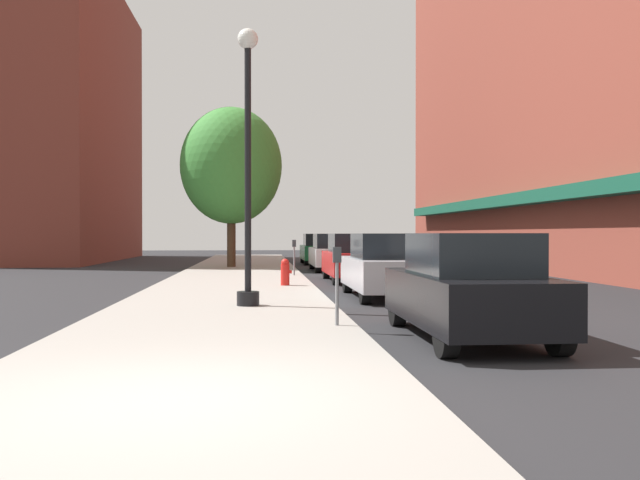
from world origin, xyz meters
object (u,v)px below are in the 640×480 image
object	(u,v)px
lamppost	(248,161)
parking_meter_far	(337,276)
car_red	(353,258)
car_green	(318,249)
fire_hydrant	(285,272)
car_black	(468,288)
car_white	(332,253)
parking_meter_near	(294,253)
tree_near	(231,166)
car_silver	(386,267)

from	to	relation	value
lamppost	parking_meter_far	bearing A→B (deg)	-65.10
car_red	car_green	xyz separation A→B (m)	(0.00, 13.86, 0.00)
fire_hydrant	car_black	size ratio (longest dim) A/B	0.18
car_black	car_white	distance (m)	19.79
parking_meter_far	car_white	size ratio (longest dim) A/B	0.30
parking_meter_near	car_red	world-z (taller)	car_red
car_black	lamppost	bearing A→B (deg)	128.32
tree_near	car_green	xyz separation A→B (m)	(4.53, 5.16, -4.01)
lamppost	car_red	bearing A→B (deg)	68.28
car_red	car_black	bearing A→B (deg)	-88.52
tree_near	car_green	world-z (taller)	tree_near
parking_meter_far	car_silver	bearing A→B (deg)	72.06
tree_near	car_silver	distance (m)	15.92
car_black	car_white	size ratio (longest dim) A/B	1.00
parking_meter_near	tree_near	size ratio (longest dim) A/B	0.18
fire_hydrant	tree_near	bearing A→B (deg)	99.92
parking_meter_near	car_black	size ratio (longest dim) A/B	0.30
parking_meter_far	car_green	world-z (taller)	car_green
car_red	car_white	size ratio (longest dim) A/B	1.00
tree_near	car_black	distance (m)	22.50
car_red	lamppost	bearing A→B (deg)	-110.23
parking_meter_far	tree_near	xyz separation A→B (m)	(-2.58, 20.74, 3.87)
parking_meter_far	car_white	world-z (taller)	car_white
parking_meter_near	parking_meter_far	bearing A→B (deg)	-90.00
lamppost	car_green	xyz separation A→B (m)	(3.48, 22.60, -2.39)
parking_meter_far	tree_near	world-z (taller)	tree_near
car_silver	car_white	world-z (taller)	same
tree_near	car_white	bearing A→B (deg)	-22.61
lamppost	fire_hydrant	size ratio (longest dim) A/B	7.47
lamppost	fire_hydrant	distance (m)	6.36
car_black	car_red	distance (m)	12.98
tree_near	fire_hydrant	bearing A→B (deg)	-80.08
parking_meter_far	car_black	xyz separation A→B (m)	(1.95, -0.93, -0.14)
car_white	fire_hydrant	bearing A→B (deg)	-104.75
parking_meter_near	car_black	bearing A→B (deg)	-82.53
car_silver	car_green	size ratio (longest dim) A/B	1.00
parking_meter_far	car_white	bearing A→B (deg)	84.10
lamppost	car_white	xyz separation A→B (m)	(3.48, 15.55, -2.39)
lamppost	car_red	size ratio (longest dim) A/B	1.37
car_white	car_green	world-z (taller)	same
parking_meter_far	car_red	size ratio (longest dim) A/B	0.30
lamppost	car_silver	bearing A→B (deg)	37.97
parking_meter_far	car_green	bearing A→B (deg)	85.69
tree_near	car_black	world-z (taller)	tree_near
fire_hydrant	parking_meter_far	xyz separation A→B (m)	(0.52, -8.98, 0.43)
fire_hydrant	car_red	xyz separation A→B (m)	(2.47, 3.07, 0.29)
car_red	car_silver	bearing A→B (deg)	-88.52
parking_meter_far	car_red	world-z (taller)	car_red
parking_meter_near	car_silver	bearing A→B (deg)	-76.17
car_silver	car_green	distance (m)	19.88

